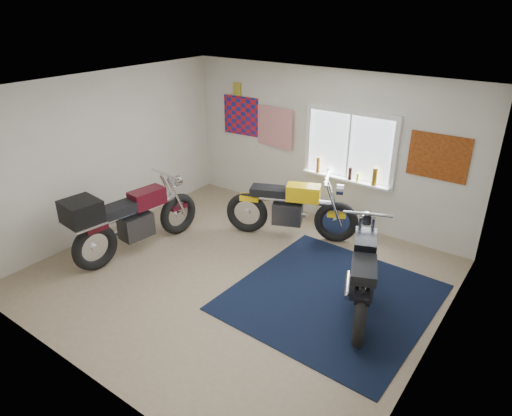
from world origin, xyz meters
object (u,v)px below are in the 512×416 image
Objects in this scene: black_chrome_bike at (362,274)px; maroon_tourer at (128,219)px; navy_rug at (332,297)px; yellow_triumph at (290,210)px.

black_chrome_bike is 3.64m from maroon_tourer.
yellow_triumph reaches higher than navy_rug.
navy_rug is 1.90m from yellow_triumph.
navy_rug is 0.61m from black_chrome_bike.
maroon_tourer reaches higher than yellow_triumph.
yellow_triumph is (-1.41, 1.17, 0.49)m from navy_rug.
maroon_tourer is (-3.16, -0.81, 0.60)m from navy_rug.
black_chrome_bike is at bearing 10.54° from navy_rug.
maroon_tourer is (-3.53, -0.88, 0.12)m from black_chrome_bike.
yellow_triumph is 0.93× the size of maroon_tourer.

